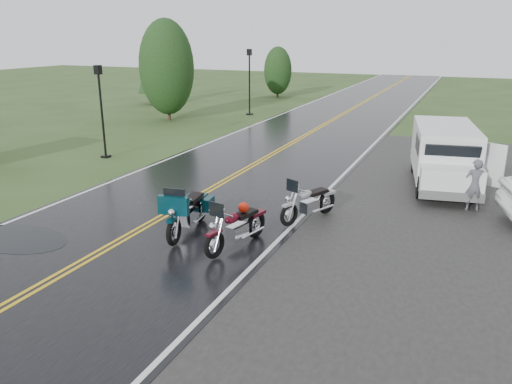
# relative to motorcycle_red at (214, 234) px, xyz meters

# --- Properties ---
(ground) EXTENTS (120.00, 120.00, 0.00)m
(ground) POSITION_rel_motorcycle_red_xyz_m (-2.81, 0.52, -0.68)
(ground) COLOR #2D471E
(ground) RESTS_ON ground
(road) EXTENTS (8.00, 100.00, 0.04)m
(road) POSITION_rel_motorcycle_red_xyz_m (-2.81, 10.52, -0.66)
(road) COLOR black
(road) RESTS_ON ground
(motorcycle_red) EXTENTS (1.32, 2.44, 1.36)m
(motorcycle_red) POSITION_rel_motorcycle_red_xyz_m (0.00, 0.00, 0.00)
(motorcycle_red) COLOR #4F0916
(motorcycle_red) RESTS_ON ground
(motorcycle_teal) EXTENTS (1.27, 2.62, 1.49)m
(motorcycle_teal) POSITION_rel_motorcycle_red_xyz_m (-1.31, 0.27, 0.06)
(motorcycle_teal) COLOR #042A33
(motorcycle_teal) RESTS_ON ground
(motorcycle_silver) EXTENTS (1.64, 2.37, 1.32)m
(motorcycle_silver) POSITION_rel_motorcycle_red_xyz_m (0.92, 2.70, -0.02)
(motorcycle_silver) COLOR #93959A
(motorcycle_silver) RESTS_ON ground
(van_white) EXTENTS (2.95, 5.80, 2.17)m
(van_white) POSITION_rel_motorcycle_red_xyz_m (4.01, 6.86, 0.40)
(van_white) COLOR white
(van_white) RESTS_ON ground
(person_at_van) EXTENTS (0.68, 0.54, 1.62)m
(person_at_van) POSITION_rel_motorcycle_red_xyz_m (5.59, 6.27, 0.13)
(person_at_van) COLOR #4D4E53
(person_at_van) RESTS_ON ground
(lamp_post_near_left) EXTENTS (0.35, 0.35, 4.03)m
(lamp_post_near_left) POSITION_rel_motorcycle_red_xyz_m (-9.41, 7.43, 1.33)
(lamp_post_near_left) COLOR black
(lamp_post_near_left) RESTS_ON ground
(lamp_post_far_left) EXTENTS (0.37, 0.37, 4.35)m
(lamp_post_far_left) POSITION_rel_motorcycle_red_xyz_m (-8.61, 21.20, 1.49)
(lamp_post_far_left) COLOR black
(lamp_post_far_left) RESTS_ON ground
(tree_left_mid) EXTENTS (3.38, 3.38, 5.28)m
(tree_left_mid) POSITION_rel_motorcycle_red_xyz_m (-12.38, 17.15, 1.96)
(tree_left_mid) COLOR #1E3D19
(tree_left_mid) RESTS_ON ground
(tree_left_far) EXTENTS (2.37, 2.37, 3.64)m
(tree_left_far) POSITION_rel_motorcycle_red_xyz_m (-10.44, 31.19, 1.14)
(tree_left_far) COLOR #1E3D19
(tree_left_far) RESTS_ON ground
(pine_left_far) EXTENTS (2.43, 2.43, 5.06)m
(pine_left_far) POSITION_rel_motorcycle_red_xyz_m (-17.61, 23.19, 1.85)
(pine_left_far) COLOR #1E3D19
(pine_left_far) RESTS_ON ground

